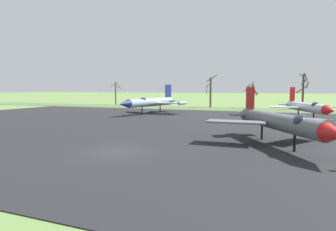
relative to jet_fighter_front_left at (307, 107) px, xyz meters
The scene contains 12 objects.
ground_plane 32.80m from the jet_fighter_front_left, 116.46° to the right, with size 600.00×600.00×0.00m, color #607F42.
asphalt_apron 19.80m from the jet_fighter_front_left, 137.79° to the right, with size 93.51×53.59×0.05m, color black.
grass_verge_strip 24.49m from the jet_fighter_front_left, 126.70° to the left, with size 153.51×12.00×0.06m, color #4E6439.
jet_fighter_front_left is the anchor object (origin of this frame).
info_placard_front_left 7.71m from the jet_fighter_front_left, 73.11° to the right, with size 0.58×0.28×1.00m.
jet_fighter_front_right 26.50m from the jet_fighter_front_left, behind, with size 12.10×16.35×5.57m.
info_placard_front_right 28.45m from the jet_fighter_front_left, 168.64° to the right, with size 0.61×0.30×0.84m.
jet_fighter_rear_center 22.58m from the jet_fighter_front_left, 98.72° to the right, with size 10.19×13.35×4.90m.
bare_tree_far_left 56.02m from the jet_fighter_front_left, 151.96° to the left, with size 3.03×2.60×6.71m.
bare_tree_left_of_center 31.73m from the jet_fighter_front_left, 130.38° to the left, with size 2.77×2.62×8.22m.
bare_tree_center 28.69m from the jet_fighter_front_left, 111.79° to the left, with size 3.15×3.16×6.53m.
bare_tree_right_of_center 27.30m from the jet_fighter_front_left, 88.40° to the left, with size 2.70×2.51×8.32m.
Camera 1 is at (11.56, -18.40, 4.73)m, focal length 31.20 mm.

